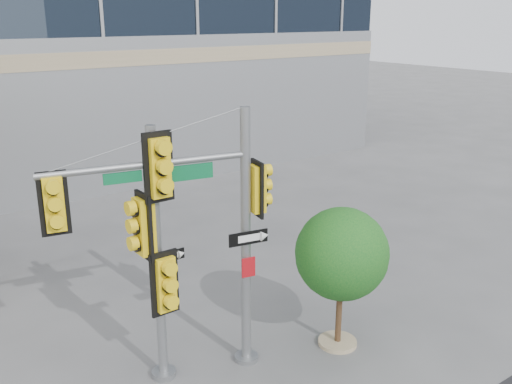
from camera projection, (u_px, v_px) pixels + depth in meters
main_signal_pole at (199, 219)px, 10.38m from camera, size 4.00×1.10×5.22m
secondary_signal_pole at (157, 240)px, 10.22m from camera, size 0.86×0.64×4.99m
street_tree at (342, 257)px, 11.71m from camera, size 1.98×1.93×3.08m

